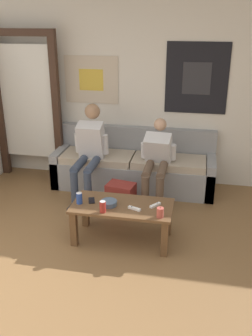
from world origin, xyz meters
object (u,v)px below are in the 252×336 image
object	(u,v)px
pillar_candle	(160,213)
game_controller_near_right	(134,209)
drink_can_blue	(79,198)
drink_can_red	(103,207)
person_seated_teen	(157,160)
game_controller_near_left	(155,205)
couch	(134,168)
person_seated_adult	(89,149)
cell_phone	(92,200)
coffee_table	(122,212)
backpack	(121,198)
ceramic_bowl	(109,203)

from	to	relation	value
pillar_candle	game_controller_near_right	size ratio (longest dim) A/B	0.79
drink_can_blue	drink_can_red	xyz separation A→B (m)	(0.30, -0.14, 0.00)
person_seated_teen	game_controller_near_left	world-z (taller)	person_seated_teen
person_seated_teen	drink_can_blue	world-z (taller)	person_seated_teen
couch	person_seated_teen	bearing A→B (deg)	-45.33
person_seated_adult	drink_can_red	world-z (taller)	person_seated_adult
game_controller_near_right	cell_phone	bearing A→B (deg)	168.25
pillar_candle	cell_phone	size ratio (longest dim) A/B	0.77
pillar_candle	game_controller_near_right	distance (m)	0.30
coffee_table	game_controller_near_left	size ratio (longest dim) A/B	7.97
pillar_candle	drink_can_blue	xyz separation A→B (m)	(-0.89, 0.13, 0.01)
coffee_table	pillar_candle	world-z (taller)	pillar_candle
couch	drink_can_blue	xyz separation A→B (m)	(-0.34, -1.46, 0.21)
game_controller_near_right	person_seated_teen	bearing A→B (deg)	85.14
backpack	person_seated_adult	bearing A→B (deg)	141.75
person_seated_teen	game_controller_near_left	bearing A→B (deg)	-83.68
ceramic_bowl	game_controller_near_left	xyz separation A→B (m)	(0.49, 0.08, -0.02)
coffee_table	game_controller_near_right	world-z (taller)	game_controller_near_right
couch	person_seated_teen	xyz separation A→B (m)	(0.37, -0.37, 0.29)
person_seated_adult	game_controller_near_right	xyz separation A→B (m)	(0.82, -1.12, -0.22)
coffee_table	cell_phone	size ratio (longest dim) A/B	7.21
person_seated_teen	pillar_candle	size ratio (longest dim) A/B	9.16
coffee_table	cell_phone	bearing A→B (deg)	175.96
backpack	coffee_table	bearing A→B (deg)	-76.14
drink_can_red	game_controller_near_right	world-z (taller)	drink_can_red
pillar_candle	coffee_table	bearing A→B (deg)	156.88
backpack	drink_can_blue	bearing A→B (deg)	-113.58
drink_can_blue	person_seated_adult	bearing A→B (deg)	100.87
drink_can_blue	pillar_candle	bearing A→B (deg)	-8.16
person_seated_teen	backpack	size ratio (longest dim) A/B	2.79
game_controller_near_left	pillar_candle	bearing A→B (deg)	-71.26
pillar_candle	drink_can_red	distance (m)	0.59
ceramic_bowl	person_seated_adult	bearing A→B (deg)	116.25
couch	drink_can_red	size ratio (longest dim) A/B	18.32
couch	person_seated_teen	distance (m)	0.60
game_controller_near_right	backpack	bearing A→B (deg)	112.95
drink_can_blue	cell_phone	world-z (taller)	drink_can_blue
person_seated_teen	drink_can_blue	size ratio (longest dim) A/B	8.52
cell_phone	game_controller_near_right	bearing A→B (deg)	-11.75
cell_phone	couch	bearing A→B (deg)	80.84
coffee_table	drink_can_red	size ratio (longest dim) A/B	8.73
backpack	game_controller_near_right	xyz separation A→B (m)	(0.30, -0.72, 0.27)
pillar_candle	game_controller_near_left	distance (m)	0.24
backpack	drink_can_red	xyz separation A→B (m)	(-0.01, -0.84, 0.32)
coffee_table	couch	bearing A→B (deg)	95.13
person_seated_adult	drink_can_blue	world-z (taller)	person_seated_adult
drink_can_red	couch	bearing A→B (deg)	88.63
pillar_candle	game_controller_near_left	xyz separation A→B (m)	(-0.08, 0.22, -0.04)
backpack	drink_can_red	bearing A→B (deg)	-90.45
coffee_table	ceramic_bowl	bearing A→B (deg)	-164.47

